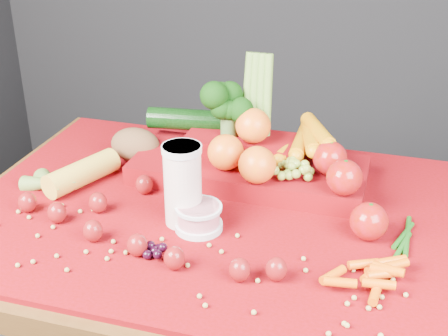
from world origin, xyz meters
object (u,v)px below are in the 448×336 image
(table, at_px, (221,253))
(yogurt_bowl, at_px, (199,217))
(produce_mound, at_px, (258,155))
(milk_glass, at_px, (183,182))

(table, xyz_separation_m, yogurt_bowl, (-0.02, -0.08, 0.13))
(yogurt_bowl, bearing_deg, produce_mound, 75.55)
(table, bearing_deg, milk_glass, -131.46)
(milk_glass, bearing_deg, produce_mound, 66.08)
(table, distance_m, yogurt_bowl, 0.16)
(yogurt_bowl, relative_size, produce_mound, 0.16)
(milk_glass, bearing_deg, table, 48.54)
(yogurt_bowl, height_order, produce_mound, produce_mound)
(table, height_order, yogurt_bowl, yogurt_bowl)
(produce_mound, bearing_deg, yogurt_bowl, -104.45)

